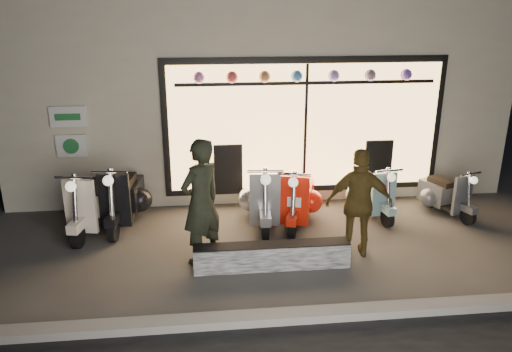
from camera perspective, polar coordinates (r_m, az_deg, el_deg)
The scene contains 12 objects.
ground at distance 8.29m, azimuth 2.52°, elevation -8.16°, with size 40.00×40.00×0.00m, color #383533.
kerb at distance 6.56m, azimuth 5.22°, elevation -15.61°, with size 40.00×0.25×0.12m, color slate.
shop_building at distance 12.44m, azimuth -0.79°, elevation 11.23°, with size 10.20×6.23×4.20m.
graffiti_barrier at distance 7.60m, azimuth 1.82°, elevation -9.12°, with size 2.35×0.28×0.40m, color black.
scooter_silver at distance 9.12m, azimuth 0.81°, elevation -2.29°, with size 0.59×1.64×1.17m.
scooter_red at distance 9.14m, azimuth 4.90°, elevation -2.48°, with size 0.81×1.55×1.11m.
scooter_black at distance 9.39m, azimuth -14.78°, elevation -2.30°, with size 0.63×1.65×1.17m.
scooter_cream at distance 9.30m, azimuth -17.85°, elevation -2.87°, with size 0.72×1.63×1.16m.
scooter_blue at distance 9.75m, azimuth 12.80°, elevation -1.74°, with size 0.60×1.43×1.01m.
scooter_grey at distance 10.16m, azimuth 20.48°, elevation -1.87°, with size 0.69×1.28×0.92m.
man at distance 7.52m, azimuth -6.31°, elevation -2.99°, with size 0.71×0.47×1.96m, color black.
woman at distance 7.89m, azimuth 11.73°, elevation -3.08°, with size 1.02×0.42×1.74m, color #53401A.
Camera 1 is at (-1.15, -7.29, 3.78)m, focal length 35.00 mm.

